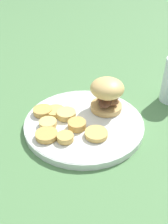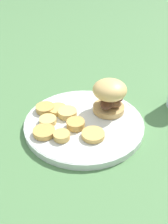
# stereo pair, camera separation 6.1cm
# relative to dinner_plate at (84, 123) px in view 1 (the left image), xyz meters

# --- Properties ---
(ground_plane) EXTENTS (4.00, 4.00, 0.00)m
(ground_plane) POSITION_rel_dinner_plate_xyz_m (0.00, 0.00, -0.01)
(ground_plane) COLOR #4C7A47
(dinner_plate) EXTENTS (0.28, 0.28, 0.02)m
(dinner_plate) POSITION_rel_dinner_plate_xyz_m (0.00, 0.00, 0.00)
(dinner_plate) COLOR silver
(dinner_plate) RESTS_ON ground_plane
(sandwich) EXTENTS (0.08, 0.08, 0.08)m
(sandwich) POSITION_rel_dinner_plate_xyz_m (0.05, -0.06, 0.05)
(sandwich) COLOR tan
(sandwich) RESTS_ON dinner_plate
(potato_round_0) EXTENTS (0.05, 0.05, 0.01)m
(potato_round_0) POSITION_rel_dinner_plate_xyz_m (0.01, 0.04, 0.02)
(potato_round_0) COLOR #DBB766
(potato_round_0) RESTS_ON dinner_plate
(potato_round_1) EXTENTS (0.04, 0.04, 0.01)m
(potato_round_1) POSITION_rel_dinner_plate_xyz_m (-0.07, 0.04, 0.01)
(potato_round_1) COLOR tan
(potato_round_1) RESTS_ON dinner_plate
(potato_round_2) EXTENTS (0.05, 0.05, 0.01)m
(potato_round_2) POSITION_rel_dinner_plate_xyz_m (-0.05, -0.03, 0.01)
(potato_round_2) COLOR tan
(potato_round_2) RESTS_ON dinner_plate
(potato_round_3) EXTENTS (0.04, 0.04, 0.02)m
(potato_round_3) POSITION_rel_dinner_plate_xyz_m (-0.03, 0.02, 0.02)
(potato_round_3) COLOR tan
(potato_round_3) RESTS_ON dinner_plate
(potato_round_4) EXTENTS (0.05, 0.05, 0.01)m
(potato_round_4) POSITION_rel_dinner_plate_xyz_m (-0.06, 0.08, 0.01)
(potato_round_4) COLOR tan
(potato_round_4) RESTS_ON dinner_plate
(potato_round_5) EXTENTS (0.05, 0.05, 0.01)m
(potato_round_5) POSITION_rel_dinner_plate_xyz_m (0.03, 0.07, 0.01)
(potato_round_5) COLOR tan
(potato_round_5) RESTS_ON dinner_plate
(potato_round_6) EXTENTS (0.04, 0.04, 0.01)m
(potato_round_6) POSITION_rel_dinner_plate_xyz_m (-0.02, 0.08, 0.01)
(potato_round_6) COLOR #DBB766
(potato_round_6) RESTS_ON dinner_plate
(potato_round_7) EXTENTS (0.05, 0.05, 0.01)m
(potato_round_7) POSITION_rel_dinner_plate_xyz_m (0.03, 0.10, 0.01)
(potato_round_7) COLOR tan
(potato_round_7) RESTS_ON dinner_plate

